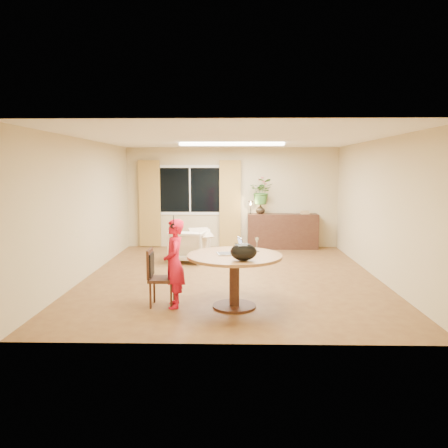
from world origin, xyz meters
name	(u,v)px	position (x,y,z in m)	size (l,w,h in m)	color
floor	(231,276)	(0.00, 0.00, 0.00)	(6.50, 6.50, 0.00)	brown
ceiling	(232,139)	(0.00, 0.00, 2.60)	(6.50, 6.50, 0.00)	white
wall_back	(232,198)	(0.00, 3.25, 1.30)	(5.50, 5.50, 0.00)	tan
wall_left	(86,209)	(-2.75, 0.00, 1.30)	(6.50, 6.50, 0.00)	tan
wall_right	(379,209)	(2.75, 0.00, 1.30)	(6.50, 6.50, 0.00)	tan
window	(190,190)	(-1.10, 3.23, 1.50)	(1.70, 0.03, 1.30)	white
curtain_left	(150,204)	(-2.15, 3.15, 1.15)	(0.55, 0.08, 2.25)	olive
curtain_right	(230,204)	(-0.05, 3.15, 1.15)	(0.55, 0.08, 2.25)	olive
ceiling_panel	(232,144)	(0.00, 1.20, 2.57)	(2.20, 0.35, 0.05)	white
dining_table	(234,266)	(0.06, -1.86, 0.63)	(1.40, 1.40, 0.79)	brown
dining_chair	(162,277)	(-1.02, -1.81, 0.43)	(0.41, 0.38, 0.87)	#321810
child	(174,263)	(-0.84, -1.85, 0.66)	(0.31, 0.48, 1.32)	red
laptop	(230,245)	(-0.01, -1.82, 0.93)	(0.39, 0.26, 0.26)	#B7B7BC
tumbler	(237,247)	(0.10, -1.59, 0.86)	(0.08, 0.08, 0.12)	white
wine_glass	(257,244)	(0.40, -1.61, 0.90)	(0.08, 0.08, 0.22)	white
pot_lid	(247,250)	(0.25, -1.53, 0.81)	(0.20, 0.20, 0.03)	white
handbag	(244,252)	(0.18, -2.29, 0.92)	(0.37, 0.21, 0.24)	black
armchair	(190,246)	(-0.94, 1.36, 0.36)	(0.76, 0.78, 0.71)	#BCB195
throw	(201,229)	(-0.68, 1.31, 0.73)	(0.45, 0.55, 0.03)	beige
sideboard	(283,231)	(1.31, 3.01, 0.45)	(1.79, 0.44, 0.90)	#321810
vase	(260,209)	(0.73, 3.01, 1.02)	(0.24, 0.24, 0.25)	black
bouquet	(262,191)	(0.76, 3.01, 1.48)	(0.59, 0.51, 0.66)	#296F2B
book_stack	(305,212)	(1.87, 3.01, 0.94)	(0.22, 0.16, 0.09)	#9A704E
desk_lamp	(251,207)	(0.47, 2.96, 1.08)	(0.15, 0.15, 0.36)	black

